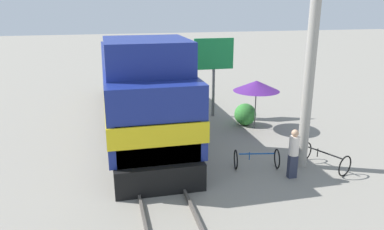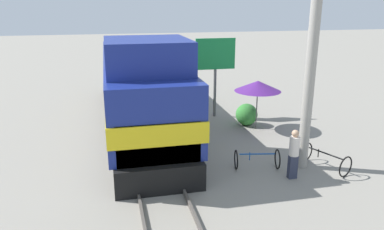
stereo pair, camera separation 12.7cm
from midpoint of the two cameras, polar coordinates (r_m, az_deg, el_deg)
name	(u,v)px [view 1 (the left image)]	position (r m, az deg, el deg)	size (l,w,h in m)	color
ground_plane	(147,150)	(15.58, -7.09, -5.33)	(120.00, 120.00, 0.00)	gray
rail_near	(129,150)	(15.50, -9.74, -5.27)	(0.08, 40.81, 0.15)	#4C4742
rail_far	(164,147)	(15.64, -4.48, -4.87)	(0.08, 40.81, 0.15)	#4C4742
locomotive	(138,89)	(17.93, -8.43, 3.87)	(3.18, 14.94, 4.60)	black
utility_pole	(315,7)	(13.38, 18.03, 15.36)	(1.80, 0.37, 11.22)	#9E998E
vendor_umbrella	(256,86)	(17.77, 9.59, 4.41)	(2.18, 2.18, 2.34)	#4C4C4C
billboard_sign	(214,59)	(19.39, 3.15, 8.56)	(2.08, 0.12, 4.10)	#595959
shrub_cluster	(245,114)	(18.59, 7.92, 0.10)	(1.08, 1.08, 1.08)	#388C38
person_bystander	(294,152)	(13.24, 14.95, -5.44)	(0.34, 0.34, 1.75)	#2D3347
bicycle	(324,158)	(14.51, 19.24, -6.24)	(1.38, 1.87, 0.76)	black
bicycle_spare	(256,159)	(13.89, 9.53, -6.61)	(1.67, 1.01, 0.73)	black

